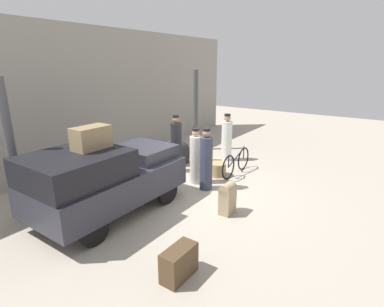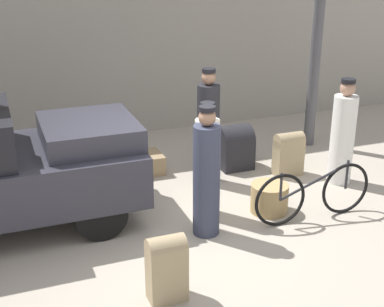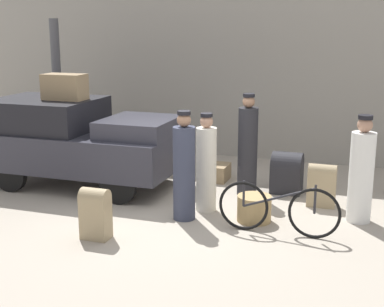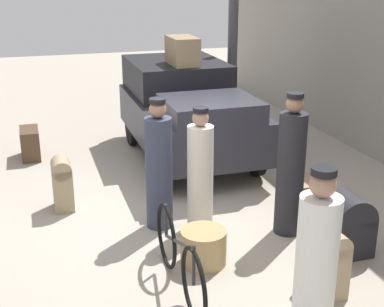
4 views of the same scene
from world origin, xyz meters
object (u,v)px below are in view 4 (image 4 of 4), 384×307
at_px(porter_standing_middle, 291,170).
at_px(truck, 186,108).
at_px(trunk_wicker_pale, 30,143).
at_px(suitcase_black_upright, 345,224).
at_px(porter_lifting_near_truck, 159,169).
at_px(trunk_large_brown, 307,190).
at_px(porter_with_bicycle, 200,174).
at_px(trunk_umber_medium, 328,258).
at_px(bicycle, 179,257).
at_px(trunk_on_truck_roof, 182,51).
at_px(conductor_in_dark_uniform, 316,264).
at_px(wicker_basket, 203,247).
at_px(suitcase_tan_flat, 62,182).

bearing_deg(porter_standing_middle, truck, -172.76).
bearing_deg(trunk_wicker_pale, suitcase_black_upright, 37.26).
bearing_deg(porter_lifting_near_truck, truck, 156.04).
bearing_deg(trunk_large_brown, porter_standing_middle, -41.86).
bearing_deg(porter_standing_middle, trunk_wicker_pale, -141.94).
distance_m(porter_with_bicycle, trunk_wicker_pale, 4.07).
height_order(trunk_umber_medium, suitcase_black_upright, suitcase_black_upright).
bearing_deg(bicycle, truck, 162.28).
relative_size(porter_lifting_near_truck, trunk_on_truck_roof, 2.21).
bearing_deg(trunk_umber_medium, conductor_in_dark_uniform, -40.48).
distance_m(porter_standing_middle, trunk_wicker_pale, 5.02).
relative_size(conductor_in_dark_uniform, trunk_umber_medium, 2.30).
relative_size(bicycle, porter_lifting_near_truck, 1.03).
relative_size(bicycle, suitcase_black_upright, 2.39).
bearing_deg(conductor_in_dark_uniform, porter_with_bicycle, -173.12).
bearing_deg(bicycle, wicker_basket, 136.83).
distance_m(porter_lifting_near_truck, trunk_wicker_pale, 3.67).
xyz_separation_m(bicycle, porter_standing_middle, (-0.85, 1.69, 0.46)).
relative_size(conductor_in_dark_uniform, trunk_large_brown, 3.00).
xyz_separation_m(porter_with_bicycle, suitcase_black_upright, (1.09, 1.44, -0.38)).
bearing_deg(trunk_umber_medium, trunk_large_brown, 156.26).
bearing_deg(suitcase_black_upright, trunk_on_truck_roof, -168.68).
bearing_deg(suitcase_black_upright, truck, -168.02).
xyz_separation_m(porter_standing_middle, trunk_wicker_pale, (-3.93, -3.07, -0.58)).
xyz_separation_m(trunk_large_brown, trunk_wicker_pale, (-3.12, -3.79, 0.11)).
bearing_deg(porter_lifting_near_truck, suitcase_black_upright, 56.05).
xyz_separation_m(porter_standing_middle, trunk_on_truck_roof, (-3.39, -0.40, 1.01)).
height_order(porter_lifting_near_truck, trunk_on_truck_roof, trunk_on_truck_roof).
xyz_separation_m(trunk_wicker_pale, trunk_on_truck_roof, (0.53, 2.67, 1.59)).
distance_m(wicker_basket, suitcase_tan_flat, 2.44).
distance_m(suitcase_tan_flat, suitcase_black_upright, 3.80).
relative_size(wicker_basket, conductor_in_dark_uniform, 0.32).
bearing_deg(trunk_on_truck_roof, porter_with_bicycle, -12.09).
height_order(trunk_large_brown, suitcase_black_upright, suitcase_black_upright).
height_order(porter_lifting_near_truck, suitcase_black_upright, porter_lifting_near_truck).
height_order(bicycle, trunk_large_brown, bicycle).
xyz_separation_m(truck, trunk_wicker_pale, (-0.76, -2.67, -0.63)).
xyz_separation_m(wicker_basket, porter_lifting_near_truck, (-1.06, -0.25, 0.59)).
bearing_deg(porter_standing_middle, porter_with_bicycle, -113.11).
bearing_deg(trunk_large_brown, porter_with_bicycle, -78.30).
xyz_separation_m(porter_lifting_near_truck, trunk_wicker_pale, (-3.28, -1.55, -0.53)).
height_order(conductor_in_dark_uniform, suitcase_black_upright, conductor_in_dark_uniform).
relative_size(bicycle, porter_with_bicycle, 1.10).
bearing_deg(wicker_basket, trunk_large_brown, 121.42).
distance_m(porter_with_bicycle, conductor_in_dark_uniform, 2.41).
relative_size(trunk_large_brown, trunk_wicker_pale, 0.84).
relative_size(wicker_basket, porter_with_bicycle, 0.33).
distance_m(suitcase_black_upright, trunk_wicker_pale, 5.75).
height_order(porter_with_bicycle, porter_lifting_near_truck, porter_lifting_near_truck).
bearing_deg(porter_lifting_near_truck, bicycle, -6.30).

